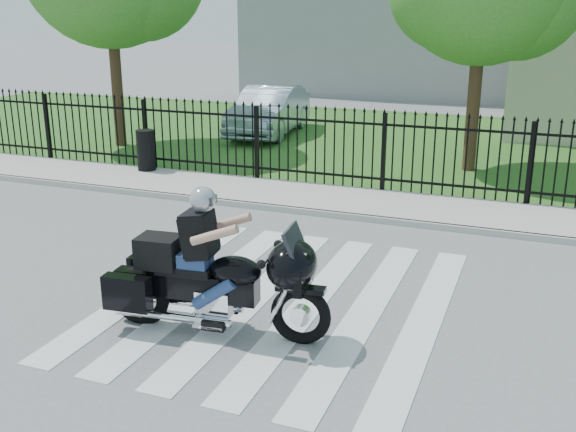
% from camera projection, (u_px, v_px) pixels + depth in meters
% --- Properties ---
extents(ground, '(120.00, 120.00, 0.00)m').
position_uv_depth(ground, '(282.00, 301.00, 9.51)').
color(ground, slate).
rests_on(ground, ground).
extents(crosswalk, '(5.00, 5.50, 0.01)m').
position_uv_depth(crosswalk, '(282.00, 300.00, 9.51)').
color(crosswalk, silver).
rests_on(crosswalk, ground).
extents(sidewalk, '(40.00, 2.00, 0.12)m').
position_uv_depth(sidewalk, '(371.00, 204.00, 13.94)').
color(sidewalk, '#ADAAA3').
rests_on(sidewalk, ground).
extents(curb, '(40.00, 0.12, 0.12)m').
position_uv_depth(curb, '(358.00, 217.00, 13.05)').
color(curb, '#ADAAA3').
rests_on(curb, ground).
extents(grass_strip, '(40.00, 12.00, 0.02)m').
position_uv_depth(grass_strip, '(429.00, 144.00, 20.19)').
color(grass_strip, '#2C6221').
rests_on(grass_strip, ground).
extents(iron_fence, '(26.00, 0.04, 1.80)m').
position_uv_depth(iron_fence, '(384.00, 154.00, 14.58)').
color(iron_fence, black).
rests_on(iron_fence, ground).
extents(motorcycle_rider, '(2.95, 1.10, 1.95)m').
position_uv_depth(motorcycle_rider, '(210.00, 273.00, 8.40)').
color(motorcycle_rider, black).
rests_on(motorcycle_rider, ground).
extents(parked_car, '(2.05, 4.73, 1.51)m').
position_uv_depth(parked_car, '(269.00, 111.00, 21.42)').
color(parked_car, '#8B9FAF').
rests_on(parked_car, grass_strip).
extents(litter_bin, '(0.55, 0.55, 0.99)m').
position_uv_depth(litter_bin, '(146.00, 150.00, 16.40)').
color(litter_bin, black).
rests_on(litter_bin, sidewalk).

